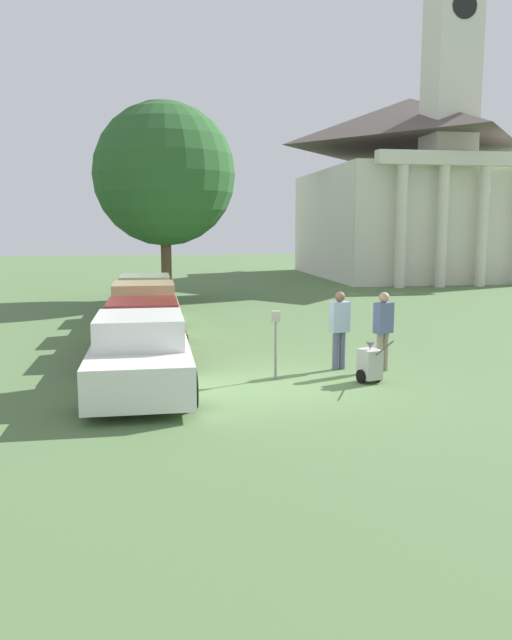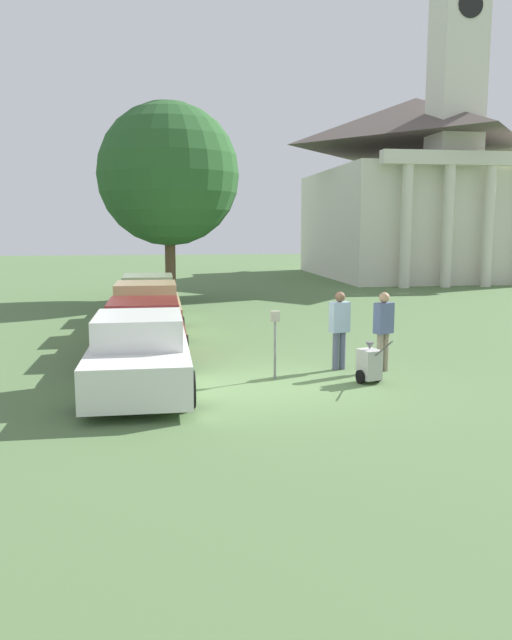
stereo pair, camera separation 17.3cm
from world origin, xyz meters
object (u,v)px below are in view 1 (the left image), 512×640
at_px(parked_car_sage, 145,298).
at_px(person_supervisor, 383,326).
at_px(parked_car_tan, 144,311).
at_px(parked_car_maroon, 143,328).
at_px(church, 410,181).
at_px(parked_car_white, 141,355).
at_px(person_worker, 339,325).
at_px(equipment_cart, 370,364).
at_px(parking_meter, 276,332).

xyz_separation_m(parked_car_sage, person_supervisor, (5.20, -8.87, 0.28)).
height_order(parked_car_tan, person_supervisor, person_supervisor).
bearing_deg(parked_car_maroon, parked_car_tan, 90.07).
bearing_deg(church, parked_car_white, -122.34).
bearing_deg(church, parked_car_maroon, -126.16).
xyz_separation_m(parked_car_tan, person_supervisor, (5.20, -5.52, 0.27)).
relative_size(person_worker, equipment_cart, 1.73).
bearing_deg(equipment_cart, parked_car_tan, 110.54).
distance_m(person_worker, person_supervisor, 0.95).
relative_size(parked_car_maroon, person_supervisor, 2.91).
bearing_deg(parked_car_white, equipment_cart, -2.63).
distance_m(parked_car_sage, person_supervisor, 10.29).
height_order(parked_car_maroon, parked_car_tan, parked_car_tan).
bearing_deg(person_worker, parked_car_white, -0.93).
xyz_separation_m(parked_car_tan, person_worker, (4.30, -5.22, 0.27)).
bearing_deg(parking_meter, person_worker, 22.70).
bearing_deg(parked_car_white, church, 57.73).
height_order(parked_car_white, equipment_cart, parked_car_white).
bearing_deg(person_worker, parked_car_tan, -64.84).
bearing_deg(parked_car_maroon, person_supervisor, -27.50).
relative_size(parked_car_white, person_worker, 2.71).
distance_m(parked_car_tan, equipment_cart, 7.92).
distance_m(parking_meter, church, 29.25).
xyz_separation_m(parked_car_white, parked_car_tan, (0.00, 6.24, 0.04)).
bearing_deg(parked_car_maroon, parked_car_white, -89.93).
bearing_deg(parked_car_sage, parked_car_tan, -89.93).
xyz_separation_m(parked_car_maroon, parked_car_tan, (0.00, 2.80, 0.07)).
relative_size(parked_car_maroon, parked_car_tan, 1.10).
xyz_separation_m(parked_car_sage, person_worker, (4.30, -8.57, 0.28)).
xyz_separation_m(parking_meter, person_supervisor, (2.46, 0.35, 0.00)).
bearing_deg(equipment_cart, person_supervisor, 41.62).
distance_m(parking_meter, person_supervisor, 2.49).
xyz_separation_m(parked_car_sage, equipment_cart, (4.58, -9.81, -0.33)).
distance_m(equipment_cart, church, 29.08).
height_order(parked_car_maroon, person_supervisor, person_supervisor).
relative_size(parked_car_tan, church, 0.19).
distance_m(parked_car_white, church, 30.98).
height_order(parked_car_maroon, church, church).
relative_size(person_worker, church, 0.07).
xyz_separation_m(parking_meter, person_worker, (1.56, 0.65, -0.00)).
bearing_deg(parked_car_white, person_worker, 13.48).
relative_size(person_worker, person_supervisor, 1.00).
distance_m(parked_car_white, parking_meter, 2.78).
bearing_deg(parked_car_maroon, parked_car_sage, 90.07).
height_order(parked_car_white, church, church).
bearing_deg(person_worker, parking_meter, 8.36).
bearing_deg(church, equipment_cart, -114.32).
xyz_separation_m(parked_car_maroon, person_supervisor, (5.20, -2.72, 0.34)).
bearing_deg(equipment_cart, parked_car_white, 162.51).
bearing_deg(parked_car_white, parked_car_tan, 90.07).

